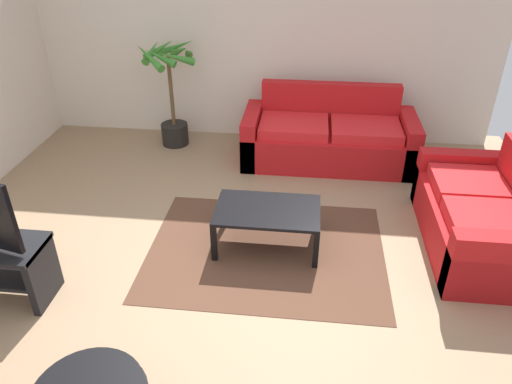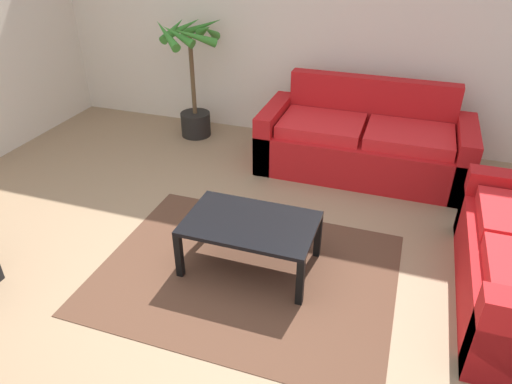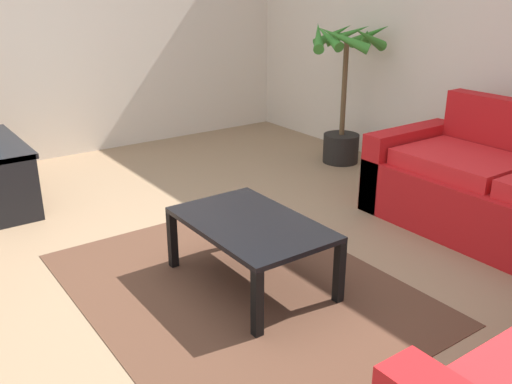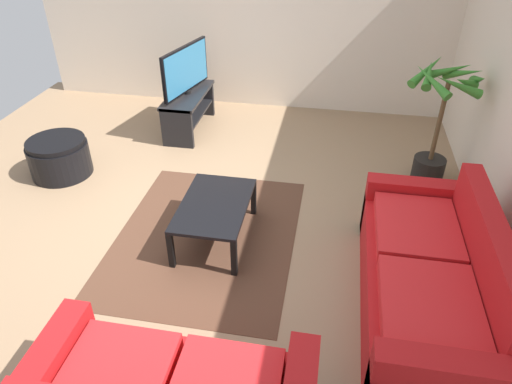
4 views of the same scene
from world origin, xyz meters
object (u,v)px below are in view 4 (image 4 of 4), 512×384
at_px(potted_palm, 439,125).
at_px(ottoman, 59,157).
at_px(coffee_table, 215,208).
at_px(tv_stand, 189,106).
at_px(couch_main, 429,282).
at_px(tv, 186,69).

xyz_separation_m(potted_palm, ottoman, (0.61, -4.20, -0.48)).
height_order(coffee_table, potted_palm, potted_palm).
bearing_deg(ottoman, tv_stand, 141.03).
bearing_deg(potted_palm, couch_main, -7.46).
xyz_separation_m(tv_stand, coffee_table, (2.24, 0.94, 0.01)).
bearing_deg(coffee_table, couch_main, 72.46).
bearing_deg(tv_stand, coffee_table, 22.81).
height_order(couch_main, tv, tv).
relative_size(tv, potted_palm, 0.74).
xyz_separation_m(coffee_table, potted_palm, (-1.45, 2.12, 0.34)).
height_order(coffee_table, ottoman, ottoman).
bearing_deg(coffee_table, tv, -157.25).
height_order(tv, ottoman, tv).
xyz_separation_m(tv, potted_palm, (0.79, 3.06, -0.16)).
relative_size(couch_main, tv, 2.05).
xyz_separation_m(couch_main, potted_palm, (-2.04, 0.27, 0.40)).
xyz_separation_m(couch_main, tv, (-2.83, -2.79, 0.55)).
xyz_separation_m(tv, ottoman, (1.40, -1.14, -0.64)).
distance_m(tv_stand, potted_palm, 3.18).
height_order(couch_main, potted_palm, potted_palm).
bearing_deg(tv_stand, potted_palm, 75.51).
distance_m(couch_main, potted_palm, 2.09).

